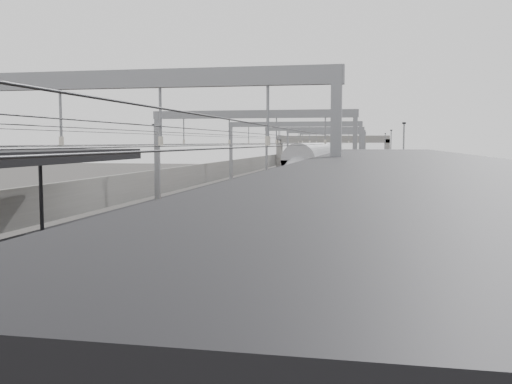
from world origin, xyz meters
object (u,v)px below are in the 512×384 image
at_px(train, 320,172).
at_px(bench, 422,268).
at_px(overbridge, 332,144).
at_px(signal_green, 283,164).

distance_m(train, bench, 49.05).
distance_m(overbridge, bench, 94.82).
height_order(overbridge, bench, overbridge).
bearing_deg(train, overbridge, 91.87).
xyz_separation_m(bench, signal_green, (-14.09, 63.51, 0.83)).
distance_m(overbridge, train, 45.97).
height_order(overbridge, signal_green, overbridge).
xyz_separation_m(overbridge, train, (1.50, -45.84, -3.14)).
bearing_deg(overbridge, train, -88.13).
bearing_deg(signal_green, bench, -77.50).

